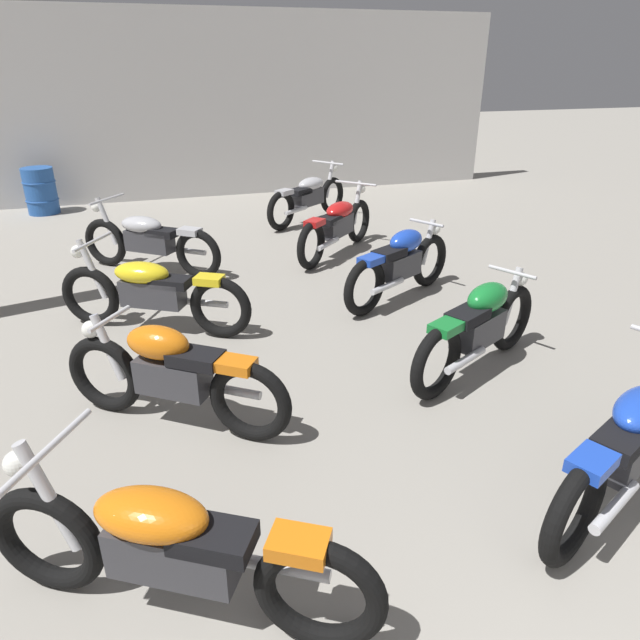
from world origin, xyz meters
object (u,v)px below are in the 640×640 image
(motorcycle_right_row_4, at_px, (337,225))
(oil_drum, at_px, (41,191))
(motorcycle_left_row_4, at_px, (149,240))
(motorcycle_right_row_5, at_px, (308,196))
(motorcycle_left_row_1, at_px, (172,548))
(motorcycle_right_row_3, at_px, (400,263))
(motorcycle_left_row_3, at_px, (152,291))
(motorcycle_left_row_2, at_px, (172,373))
(motorcycle_right_row_1, at_px, (632,441))
(motorcycle_right_row_2, at_px, (479,326))

(motorcycle_right_row_4, height_order, oil_drum, motorcycle_right_row_4)
(motorcycle_left_row_4, distance_m, motorcycle_right_row_5, 3.43)
(motorcycle_left_row_1, bearing_deg, oil_drum, 100.18)
(motorcycle_right_row_5, bearing_deg, motorcycle_left_row_4, -145.35)
(motorcycle_right_row_3, relative_size, oil_drum, 2.09)
(motorcycle_left_row_3, bearing_deg, motorcycle_left_row_2, -87.61)
(motorcycle_left_row_3, distance_m, oil_drum, 6.22)
(motorcycle_left_row_4, height_order, motorcycle_right_row_1, same)
(motorcycle_right_row_3, xyz_separation_m, oil_drum, (-4.65, 5.92, -0.03))
(motorcycle_left_row_4, bearing_deg, motorcycle_left_row_1, -90.96)
(motorcycle_left_row_1, height_order, motorcycle_right_row_5, same)
(motorcycle_right_row_3, xyz_separation_m, motorcycle_right_row_4, (-0.15, 1.90, -0.01))
(motorcycle_left_row_3, height_order, motorcycle_right_row_3, motorcycle_left_row_3)
(motorcycle_right_row_1, height_order, motorcycle_right_row_4, same)
(motorcycle_left_row_1, distance_m, motorcycle_right_row_2, 3.40)
(motorcycle_left_row_3, bearing_deg, motorcycle_left_row_1, -90.81)
(motorcycle_left_row_1, height_order, oil_drum, motorcycle_left_row_1)
(motorcycle_left_row_4, xyz_separation_m, oil_drum, (-1.82, 4.00, -0.03))
(motorcycle_left_row_3, xyz_separation_m, motorcycle_right_row_4, (2.73, 1.94, 0.00))
(motorcycle_left_row_4, height_order, oil_drum, motorcycle_left_row_4)
(motorcycle_right_row_2, xyz_separation_m, motorcycle_right_row_3, (0.05, 1.84, 0.00))
(motorcycle_left_row_2, height_order, motorcycle_left_row_3, motorcycle_left_row_3)
(motorcycle_left_row_2, xyz_separation_m, oil_drum, (-1.85, 7.81, -0.03))
(motorcycle_left_row_1, relative_size, motorcycle_left_row_4, 1.08)
(motorcycle_left_row_4, xyz_separation_m, motorcycle_right_row_4, (2.69, -0.02, 0.00))
(motorcycle_right_row_2, relative_size, motorcycle_right_row_5, 0.99)
(motorcycle_right_row_2, bearing_deg, motorcycle_left_row_2, -179.03)
(motorcycle_right_row_5, distance_m, oil_drum, 5.07)
(motorcycle_right_row_3, bearing_deg, motorcycle_left_row_4, 145.79)
(motorcycle_left_row_2, xyz_separation_m, motorcycle_left_row_3, (-0.08, 1.85, -0.01))
(motorcycle_left_row_3, xyz_separation_m, motorcycle_right_row_5, (2.86, 3.91, 0.00))
(motorcycle_right_row_2, distance_m, oil_drum, 9.02)
(motorcycle_right_row_5, xyz_separation_m, oil_drum, (-4.63, 2.05, -0.03))
(motorcycle_right_row_4, xyz_separation_m, motorcycle_right_row_5, (0.13, 1.97, 0.00))
(motorcycle_left_row_1, relative_size, motorcycle_right_row_2, 1.07)
(motorcycle_right_row_2, distance_m, motorcycle_right_row_3, 1.84)
(motorcycle_right_row_4, bearing_deg, oil_drum, 138.24)
(motorcycle_left_row_3, relative_size, motorcycle_right_row_5, 1.07)
(oil_drum, bearing_deg, motorcycle_right_row_3, -51.86)
(motorcycle_right_row_1, distance_m, motorcycle_right_row_3, 3.64)
(motorcycle_left_row_2, xyz_separation_m, motorcycle_right_row_2, (2.75, 0.05, 0.00))
(oil_drum, bearing_deg, motorcycle_left_row_1, -79.82)
(motorcycle_left_row_3, relative_size, motorcycle_right_row_2, 1.08)
(motorcycle_left_row_3, relative_size, motorcycle_left_row_4, 1.09)
(motorcycle_left_row_1, distance_m, motorcycle_left_row_3, 3.63)
(motorcycle_right_row_3, distance_m, motorcycle_right_row_4, 1.91)
(motorcycle_left_row_4, distance_m, motorcycle_right_row_4, 2.69)
(motorcycle_left_row_2, bearing_deg, motorcycle_left_row_3, 92.39)
(motorcycle_left_row_1, xyz_separation_m, motorcycle_left_row_3, (0.05, 3.63, 0.00))
(motorcycle_left_row_1, xyz_separation_m, motorcycle_left_row_2, (0.13, 1.78, 0.01))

